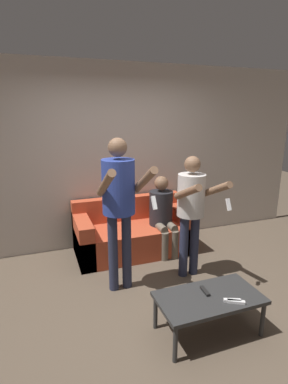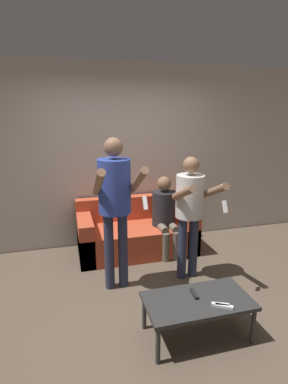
% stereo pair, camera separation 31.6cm
% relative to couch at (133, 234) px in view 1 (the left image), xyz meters
% --- Properties ---
extents(ground_plane, '(14.00, 14.00, 0.00)m').
position_rel_couch_xyz_m(ground_plane, '(-0.13, -1.39, -0.27)').
color(ground_plane, brown).
extents(wall_back, '(6.40, 0.06, 2.70)m').
position_rel_couch_xyz_m(wall_back, '(-0.13, 0.44, 1.08)').
color(wall_back, beige).
rests_on(wall_back, ground_plane).
extents(couch, '(1.68, 0.81, 0.77)m').
position_rel_couch_xyz_m(couch, '(0.00, 0.00, 0.00)').
color(couch, '#C64C2D').
rests_on(couch, ground_plane).
extents(person_standing_left, '(0.48, 0.76, 1.75)m').
position_rel_couch_xyz_m(person_standing_left, '(-0.45, -0.90, 0.85)').
color(person_standing_left, '#282D47').
rests_on(person_standing_left, ground_plane).
extents(person_standing_right, '(0.45, 0.69, 1.52)m').
position_rel_couch_xyz_m(person_standing_right, '(0.45, -0.90, 0.67)').
color(person_standing_right, '#282D47').
rests_on(person_standing_right, ground_plane).
extents(person_seated, '(0.34, 0.54, 1.13)m').
position_rel_couch_xyz_m(person_seated, '(0.39, -0.15, 0.35)').
color(person_seated, '#6B6051').
rests_on(person_seated, ground_plane).
extents(coffee_table, '(0.96, 0.51, 0.38)m').
position_rel_couch_xyz_m(coffee_table, '(0.12, -1.87, 0.07)').
color(coffee_table, '#2D2D2D').
rests_on(coffee_table, ground_plane).
extents(remote_near, '(0.15, 0.11, 0.02)m').
position_rel_couch_xyz_m(remote_near, '(0.29, -2.04, 0.12)').
color(remote_near, white).
rests_on(remote_near, coffee_table).
extents(remote_mid, '(0.15, 0.09, 0.02)m').
position_rel_couch_xyz_m(remote_mid, '(0.27, -2.01, 0.12)').
color(remote_mid, white).
rests_on(remote_mid, coffee_table).
extents(remote_far, '(0.05, 0.15, 0.02)m').
position_rel_couch_xyz_m(remote_far, '(0.12, -1.80, 0.12)').
color(remote_far, black).
rests_on(remote_far, coffee_table).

